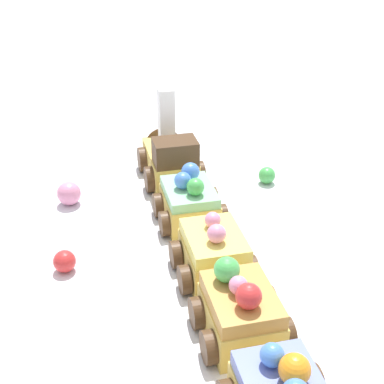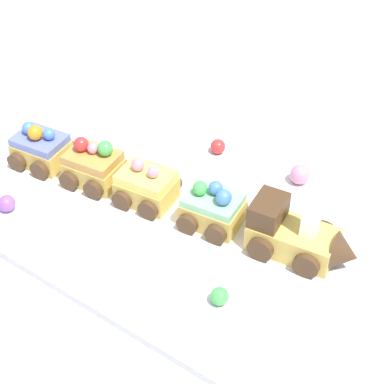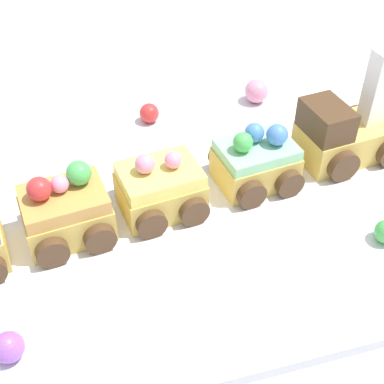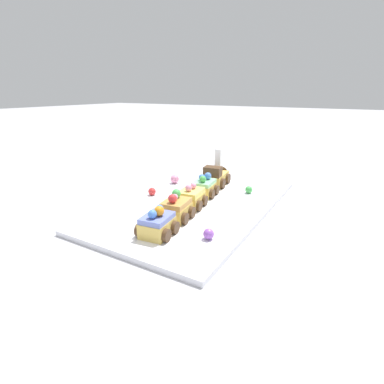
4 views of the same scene
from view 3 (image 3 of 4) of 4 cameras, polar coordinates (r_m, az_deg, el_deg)
name	(u,v)px [view 3 (image 3 of 4)]	position (r m, az deg, el deg)	size (l,w,h in m)	color
ground_plane	(201,209)	(0.51, 0.95, -1.85)	(10.00, 10.00, 0.00)	#B2B2B7
display_board	(201,205)	(0.50, 0.96, -1.36)	(0.62, 0.36, 0.01)	white
cake_train_locomotive	(358,131)	(0.57, 17.26, 6.26)	(0.14, 0.08, 0.11)	#E0BC56
cake_car_mint	(256,162)	(0.51, 6.82, 3.24)	(0.08, 0.08, 0.06)	#E0BC56
cake_car_lemon	(160,188)	(0.48, -3.43, 0.40)	(0.08, 0.08, 0.06)	#E0BC56
cake_car_caramel	(66,212)	(0.47, -13.29, -2.06)	(0.08, 0.08, 0.07)	#E0BC56
gumball_pink	(257,91)	(0.64, 6.90, 10.63)	(0.03, 0.03, 0.03)	pink
gumball_red	(149,113)	(0.60, -4.59, 8.39)	(0.02, 0.02, 0.02)	red
gumball_purple	(8,347)	(0.40, -18.99, -15.38)	(0.02, 0.02, 0.02)	#9956C6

